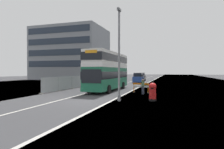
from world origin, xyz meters
TOP-DOWN VIEW (x-y plane):
  - ground at (0.56, 0.16)m, footprint 140.00×280.00m
  - double_decker_bus at (-0.91, 9.41)m, footprint 2.89×11.05m
  - lamppost_foreground at (2.86, 1.23)m, footprint 0.29×0.70m
  - red_pillar_postbox at (5.62, 2.20)m, footprint 0.67×0.67m
  - roadworks_barrier at (3.72, 7.89)m, footprint 1.94×0.70m
  - construction_site_fence at (-6.70, 11.65)m, footprint 0.44×17.20m
  - car_oncoming_near at (0.06, 27.50)m, footprint 2.10×3.92m
  - car_receding_mid at (-0.51, 35.45)m, footprint 2.03×4.57m
  - bare_tree_far_verge_near at (-13.43, 41.93)m, footprint 2.88×2.60m
  - pedestrian_at_kerb at (4.15, 6.57)m, footprint 0.34×0.34m
  - backdrop_office_block at (-24.41, 40.75)m, footprint 21.74×15.87m

SIDE VIEW (x-z plane):
  - ground at x=0.56m, z-range -0.10..0.00m
  - roadworks_barrier at x=3.72m, z-range 0.18..1.37m
  - pedestrian_at_kerb at x=4.15m, z-range 0.00..1.70m
  - red_pillar_postbox at x=5.62m, z-range 0.07..1.65m
  - construction_site_fence at x=-6.70m, z-range -0.04..1.86m
  - car_oncoming_near at x=0.06m, z-range -0.08..2.12m
  - car_receding_mid at x=-0.51m, z-range -0.05..2.12m
  - bare_tree_far_verge_near at x=-13.43m, z-range -0.17..4.96m
  - double_decker_bus at x=-0.91m, z-range 0.16..5.19m
  - lamppost_foreground at x=2.86m, z-range -0.23..7.73m
  - backdrop_office_block at x=-24.41m, z-range 0.00..16.44m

